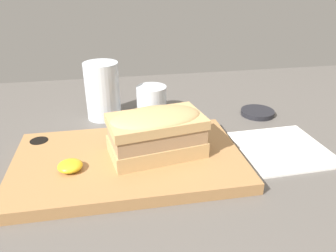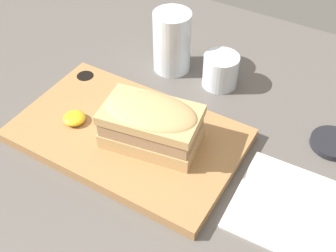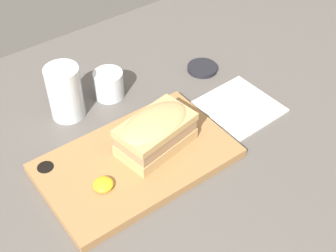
# 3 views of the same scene
# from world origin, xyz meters

# --- Properties ---
(dining_table) EXTENTS (1.70, 1.13, 0.02)m
(dining_table) POSITION_xyz_m (0.00, 0.00, 0.01)
(dining_table) COLOR #56514C
(dining_table) RESTS_ON ground
(serving_board) EXTENTS (0.38, 0.23, 0.02)m
(serving_board) POSITION_xyz_m (-0.02, 0.06, 0.03)
(serving_board) COLOR #9E7042
(serving_board) RESTS_ON dining_table
(sandwich) EXTENTS (0.16, 0.11, 0.08)m
(sandwich) POSITION_xyz_m (0.03, 0.06, 0.08)
(sandwich) COLOR tan
(sandwich) RESTS_ON serving_board
(mustard_dollop) EXTENTS (0.04, 0.04, 0.02)m
(mustard_dollop) POSITION_xyz_m (-0.11, 0.03, 0.05)
(mustard_dollop) COLOR gold
(mustard_dollop) RESTS_ON serving_board
(water_glass) EXTENTS (0.07, 0.07, 0.12)m
(water_glass) POSITION_xyz_m (-0.05, 0.27, 0.07)
(water_glass) COLOR silver
(water_glass) RESTS_ON dining_table
(wine_glass) EXTENTS (0.07, 0.07, 0.06)m
(wine_glass) POSITION_xyz_m (0.05, 0.27, 0.05)
(wine_glass) COLOR silver
(wine_glass) RESTS_ON dining_table
(napkin) EXTENTS (0.16, 0.16, 0.00)m
(napkin) POSITION_xyz_m (0.26, 0.06, 0.02)
(napkin) COLOR white
(napkin) RESTS_ON dining_table
(condiment_dish) EXTENTS (0.07, 0.07, 0.01)m
(condiment_dish) POSITION_xyz_m (0.29, 0.22, 0.03)
(condiment_dish) COLOR black
(condiment_dish) RESTS_ON dining_table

